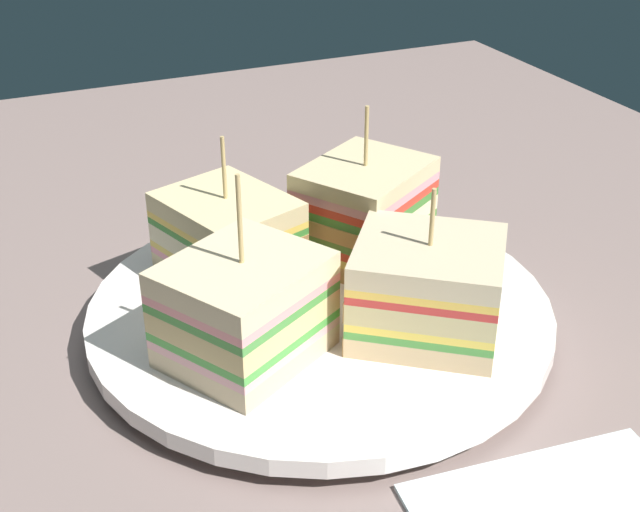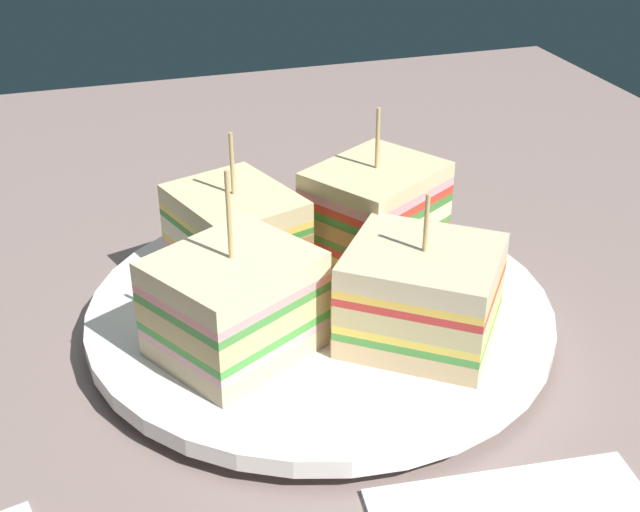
{
  "view_description": "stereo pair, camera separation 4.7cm",
  "coord_description": "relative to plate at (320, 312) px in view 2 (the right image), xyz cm",
  "views": [
    {
      "loc": [
        37.63,
        -16.7,
        27.61
      ],
      "look_at": [
        0.0,
        0.0,
        4.78
      ],
      "focal_mm": 47.98,
      "sensor_mm": 36.0,
      "label": 1
    },
    {
      "loc": [
        39.29,
        -12.3,
        27.61
      ],
      "look_at": [
        0.0,
        0.0,
        4.78
      ],
      "focal_mm": 47.98,
      "sensor_mm": 36.0,
      "label": 2
    }
  ],
  "objects": [
    {
      "name": "sandwich_wedge_2",
      "position": [
        3.05,
        -5.47,
        3.42
      ],
      "size": [
        9.3,
        9.74,
        10.09
      ],
      "rotation": [
        0.0,
        0.0,
        8.37
      ],
      "color": "beige",
      "rests_on": "plate"
    },
    {
      "name": "sandwich_wedge_0",
      "position": [
        -4.11,
        4.75,
        3.68
      ],
      "size": [
        9.14,
        9.63,
        9.66
      ],
      "rotation": [
        0.0,
        0.0,
        5.27
      ],
      "color": "#D1B885",
      "rests_on": "plate"
    },
    {
      "name": "sandwich_wedge_3",
      "position": [
        4.9,
        3.91,
        3.31
      ],
      "size": [
        9.96,
        10.12,
        8.39
      ],
      "rotation": [
        0.0,
        0.0,
        10.35
      ],
      "color": "beige",
      "rests_on": "plate"
    },
    {
      "name": "plate",
      "position": [
        0.0,
        0.0,
        0.0
      ],
      "size": [
        26.24,
        26.24,
        1.78
      ],
      "color": "white",
      "rests_on": "ground_plane"
    },
    {
      "name": "sandwich_wedge_1",
      "position": [
        -5.13,
        -3.6,
        3.19
      ],
      "size": [
        9.11,
        8.14,
        8.74
      ],
      "rotation": [
        0.0,
        0.0,
        6.61
      ],
      "color": "beige",
      "rests_on": "plate"
    },
    {
      "name": "ground_plane",
      "position": [
        0.0,
        0.0,
        -1.98
      ],
      "size": [
        100.09,
        85.84,
        1.8
      ],
      "primitive_type": "cube",
      "color": "gray"
    }
  ]
}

